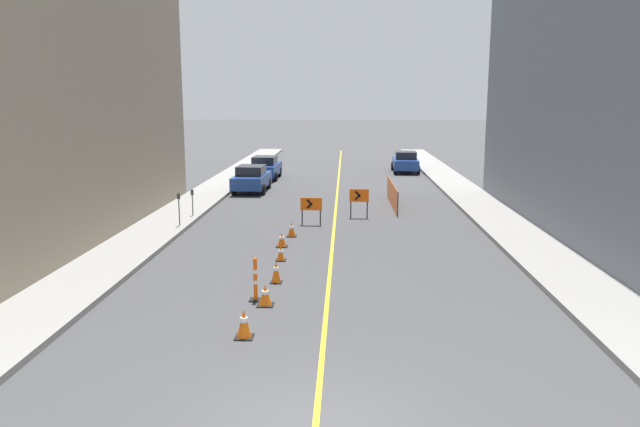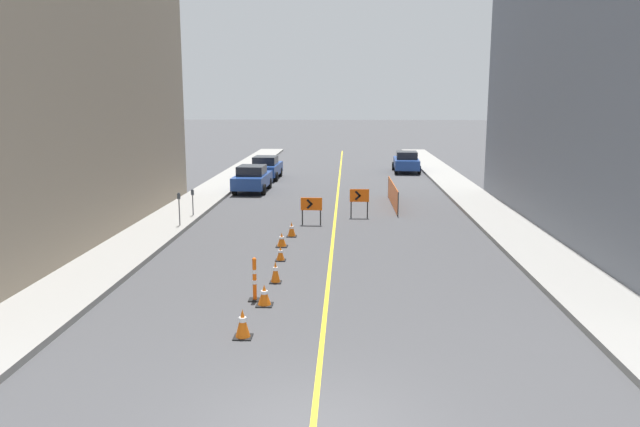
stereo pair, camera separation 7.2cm
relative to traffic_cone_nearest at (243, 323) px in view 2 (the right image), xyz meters
The scene contains 20 objects.
lane_stripe 24.29m from the traffic_cone_nearest, 85.56° to the left, with size 0.12×56.71×0.01m.
sidewalk_left 24.85m from the traffic_cone_nearest, 103.04° to the left, with size 2.41×56.71×0.18m.
sidewalk_right 25.96m from the traffic_cone_nearest, 68.84° to the left, with size 2.41×56.71×0.18m.
building_facade_left 15.05m from the traffic_cone_nearest, 135.18° to the left, with size 6.00×23.21×12.58m.
building_facade_right 19.09m from the traffic_cone_nearest, 41.05° to the left, with size 6.00×23.00×13.44m.
traffic_cone_nearest is the anchor object (origin of this frame).
traffic_cone_second 2.34m from the traffic_cone_nearest, 85.01° to the left, with size 0.45×0.45×0.59m.
traffic_cone_third 4.47m from the traffic_cone_nearest, 86.61° to the left, with size 0.36×0.36×0.69m.
traffic_cone_fourth 7.09m from the traffic_cone_nearest, 88.89° to the left, with size 0.36×0.36×0.52m.
traffic_cone_fifth 9.14m from the traffic_cone_nearest, 90.21° to the left, with size 0.44×0.44×0.55m.
traffic_cone_farthest 10.91m from the traffic_cone_nearest, 89.02° to the left, with size 0.40×0.40×0.61m.
delineator_post_front 2.76m from the traffic_cone_nearest, 92.47° to the left, with size 0.35×0.35×1.24m.
arrow_barricade_primary 13.37m from the traffic_cone_nearest, 86.34° to the left, with size 0.95×0.10×1.22m.
arrow_barricade_secondary 15.40m from the traffic_cone_nearest, 78.71° to the left, with size 0.91×0.08×1.36m.
safety_mesh_fence 19.12m from the traffic_cone_nearest, 75.37° to the left, with size 0.11×6.18×1.18m.
parked_car_curb_near 23.36m from the traffic_cone_nearest, 98.06° to the left, with size 1.95×4.35×1.59m.
parked_car_curb_mid 29.29m from the traffic_cone_nearest, 96.33° to the left, with size 1.95×4.36×1.59m.
parked_car_curb_far 34.22m from the traffic_cone_nearest, 78.37° to the left, with size 1.96×4.36×1.59m.
parking_meter_near_curb 13.05m from the traffic_cone_nearest, 111.40° to the left, with size 0.12×0.11×1.42m.
parking_meter_far_curb 15.25m from the traffic_cone_nearest, 108.17° to the left, with size 0.12×0.11×1.23m.
Camera 2 is at (0.56, -9.71, 5.59)m, focal length 35.00 mm.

